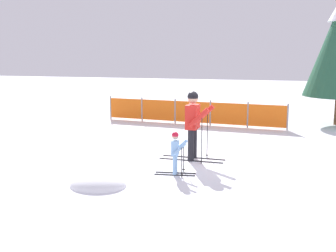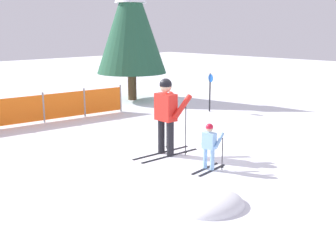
{
  "view_description": "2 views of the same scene",
  "coord_description": "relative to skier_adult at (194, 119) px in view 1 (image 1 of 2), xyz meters",
  "views": [
    {
      "loc": [
        1.83,
        -10.52,
        2.81
      ],
      "look_at": [
        -0.65,
        -0.83,
        1.0
      ],
      "focal_mm": 45.0,
      "sensor_mm": 36.0,
      "label": 1
    },
    {
      "loc": [
        -6.77,
        -6.81,
        2.89
      ],
      "look_at": [
        -0.47,
        -0.43,
        0.79
      ],
      "focal_mm": 45.0,
      "sensor_mm": 36.0,
      "label": 2
    }
  ],
  "objects": [
    {
      "name": "ground_plane",
      "position": [
        0.17,
        0.08,
        -1.06
      ],
      "size": [
        60.0,
        60.0,
        0.0
      ],
      "primitive_type": "plane",
      "color": "white"
    },
    {
      "name": "skier_adult",
      "position": [
        0.0,
        0.0,
        0.0
      ],
      "size": [
        1.7,
        0.77,
        1.78
      ],
      "rotation": [
        0.0,
        0.0,
        -0.05
      ],
      "color": "black",
      "rests_on": "ground_plane"
    },
    {
      "name": "skier_child",
      "position": [
        -0.14,
        -1.4,
        -0.49
      ],
      "size": [
        0.95,
        0.5,
        0.99
      ],
      "rotation": [
        0.0,
        0.0,
        0.11
      ],
      "color": "black",
      "rests_on": "ground_plane"
    },
    {
      "name": "safety_fence",
      "position": [
        -1.04,
        5.18,
        -0.59
      ],
      "size": [
        7.05,
        0.81,
        0.95
      ],
      "rotation": [
        0.0,
        0.0,
        -0.11
      ],
      "color": "gray",
      "rests_on": "ground_plane"
    },
    {
      "name": "snow_mound",
      "position": [
        -1.52,
        -2.62,
        -1.06
      ],
      "size": [
        1.21,
        1.03,
        0.48
      ],
      "primitive_type": "ellipsoid",
      "color": "white",
      "rests_on": "ground_plane"
    }
  ]
}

